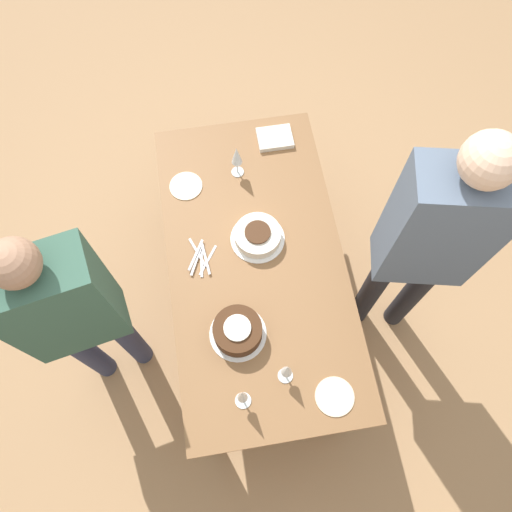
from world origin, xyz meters
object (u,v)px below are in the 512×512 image
wine_glass_far (287,370)px  person_watching (429,241)px  cake_center_white (258,236)px  person_cutting (71,313)px  wine_glass_extra (237,156)px  wine_glass_near (242,396)px  cake_front_chocolate (238,331)px

wine_glass_far → person_watching: size_ratio=0.11×
cake_center_white → person_cutting: person_cutting is taller
wine_glass_extra → person_watching: bearing=47.1°
cake_center_white → wine_glass_near: 0.78m
wine_glass_extra → person_watching: (0.67, 0.72, 0.17)m
wine_glass_extra → cake_front_chocolate: bearing=-8.3°
cake_front_chocolate → wine_glass_far: size_ratio=1.37×
wine_glass_extra → person_watching: person_watching is taller
wine_glass_far → wine_glass_near: bearing=-69.4°
cake_front_chocolate → person_cutting: size_ratio=0.16×
wine_glass_extra → person_cutting: size_ratio=0.13×
wine_glass_extra → person_cutting: (0.71, -0.80, 0.06)m
person_watching → person_cutting: bearing=14.0°
wine_glass_far → person_watching: (-0.40, 0.67, 0.19)m
person_cutting → wine_glass_far: bearing=-34.1°
wine_glass_near → wine_glass_far: bearing=110.6°
cake_front_chocolate → person_cutting: bearing=-102.1°
cake_center_white → wine_glass_extra: (-0.40, -0.04, 0.11)m
wine_glass_near → person_cutting: (-0.44, -0.65, 0.06)m
cake_front_chocolate → wine_glass_near: bearing=-4.2°
cake_front_chocolate → person_watching: size_ratio=0.15×
cake_center_white → wine_glass_near: wine_glass_near is taller
wine_glass_extra → person_watching: size_ratio=0.12×
wine_glass_far → wine_glass_extra: size_ratio=0.91×
cake_center_white → person_watching: 0.79m
person_cutting → person_watching: size_ratio=0.90×
cake_front_chocolate → wine_glass_extra: wine_glass_extra is taller
wine_glass_near → person_cutting: 0.79m
cake_center_white → wine_glass_extra: size_ratio=1.28×
wine_glass_near → person_watching: bearing=118.5°
cake_center_white → cake_front_chocolate: (0.46, -0.16, 0.01)m
wine_glass_far → person_cutting: size_ratio=0.12×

